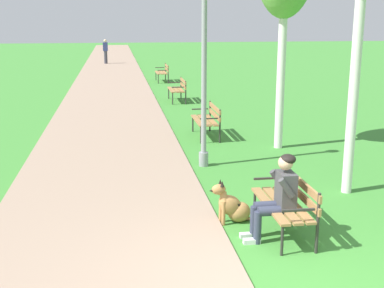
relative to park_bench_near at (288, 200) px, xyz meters
The scene contains 9 objects.
paved_path 22.62m from the park_bench_near, 96.73° to the left, with size 3.50×60.00×0.04m, color gray.
park_bench_near is the anchor object (origin of this frame).
park_bench_mid 6.31m from the park_bench_near, 90.36° to the left, with size 0.55×1.50×0.85m.
park_bench_far 12.26m from the park_bench_near, 90.43° to the left, with size 0.55×1.50×0.85m.
park_bench_furthest 18.39m from the park_bench_near, 90.31° to the left, with size 0.55×1.50×0.85m.
person_seated_on_near_bench 0.32m from the park_bench_near, 140.28° to the right, with size 0.74×0.49×1.25m.
dog_shepherd 0.90m from the park_bench_near, 143.31° to the left, with size 0.83×0.33×0.71m.
lamp_post_near 4.00m from the park_bench_near, 99.53° to the left, with size 0.24×0.24×3.96m.
pedestrian_distant 28.79m from the park_bench_near, 96.01° to the left, with size 0.32×0.22×1.65m.
Camera 1 is at (-1.85, -5.19, 3.08)m, focal length 48.07 mm.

